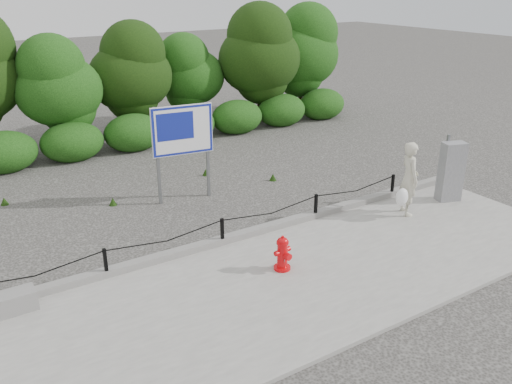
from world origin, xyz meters
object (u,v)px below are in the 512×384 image
Objects in this scene: utility_cabinet at (451,172)px; advertising_sign at (182,135)px; concrete_block at (2,305)px; fire_hydrant at (283,254)px; pedestrian at (409,180)px.

utility_cabinet is 6.75m from advertising_sign.
advertising_sign reaches higher than concrete_block.
concrete_block is 5.93m from advertising_sign.
fire_hydrant is 4.08m from pedestrian.
pedestrian is (4.01, 0.58, 0.53)m from fire_hydrant.
utility_cabinet reaches higher than concrete_block.
concrete_block is (-4.83, 1.29, -0.16)m from fire_hydrant.
concrete_block is 0.66× the size of utility_cabinet.
utility_cabinet is at bearing -64.49° from pedestrian.
utility_cabinet is at bearing -26.16° from advertising_sign.
concrete_block is at bearing 109.66° from pedestrian.
pedestrian reaches higher than fire_hydrant.
pedestrian is 0.72× the size of advertising_sign.
concrete_block is (-8.84, 0.71, -0.69)m from pedestrian.
advertising_sign is (4.85, 3.07, 1.49)m from concrete_block.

